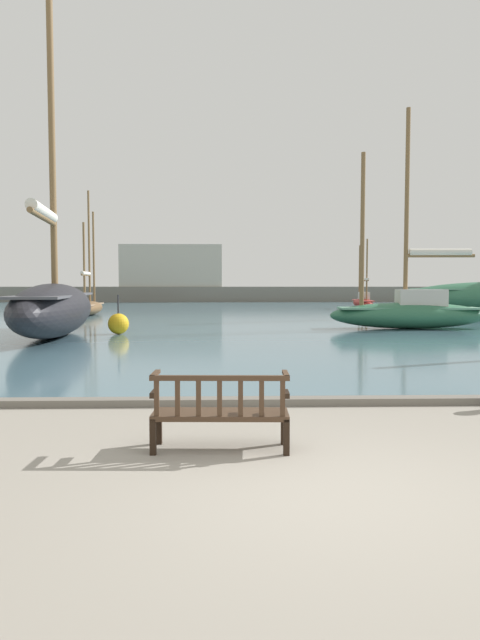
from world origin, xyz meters
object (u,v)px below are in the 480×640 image
Objects in this scene: sailboat_outer_starboard at (90,305)px; channel_buoy at (118,324)px; sailboat_mid_port at (54,306)px; sailboat_outer_port at (363,301)px; park_bench at (220,411)px; sailboat_centre_channel at (410,310)px.

sailboat_outer_starboard is 14.37m from channel_buoy.
channel_buoy is at bearing 18.08° from sailboat_mid_port.
sailboat_mid_port is 29.58m from sailboat_outer_port.
park_bench is at bearing -75.27° from channel_buoy.
sailboat_centre_channel is at bearing 65.32° from park_bench.
sailboat_centre_channel is at bearing 12.53° from sailboat_mid_port.
sailboat_mid_port reaches higher than channel_buoy.
sailboat_outer_port is (11.12, 38.24, 0.21)m from park_bench.
sailboat_mid_port is 1.59× the size of sailboat_outer_starboard.
park_bench is 15.41m from channel_buoy.
sailboat_centre_channel is at bearing 11.47° from channel_buoy.
channel_buoy is at bearing -168.53° from sailboat_centre_channel.
sailboat_centre_channel reaches higher than sailboat_outer_port.
sailboat_mid_port is (-6.10, 14.19, 0.69)m from park_bench.
sailboat_outer_port is at bearing 57.21° from channel_buoy.
park_bench is 1.09× the size of channel_buoy.
park_bench is 0.22× the size of sailboat_outer_port.
sailboat_centre_channel is 21.16m from sailboat_outer_port.
park_bench is 0.13× the size of sailboat_mid_port.
sailboat_outer_starboard is at bearing 144.99° from sailboat_centre_channel.
sailboat_outer_port is 0.96× the size of sailboat_outer_starboard.
park_bench is 15.47m from sailboat_mid_port.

